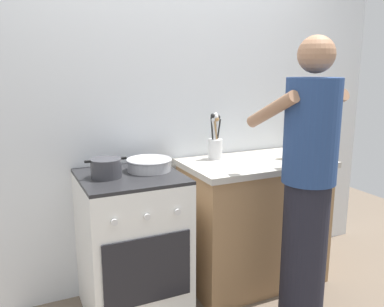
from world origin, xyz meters
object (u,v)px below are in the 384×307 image
(pot, at_px, (106,168))
(person, at_px, (307,189))
(mixing_bowl, at_px, (149,164))
(utensil_crock, at_px, (215,144))
(stove_range, at_px, (132,244))
(oil_bottle, at_px, (289,144))

(pot, distance_m, person, 1.16)
(mixing_bowl, distance_m, person, 0.96)
(utensil_crock, bearing_deg, mixing_bowl, -168.04)
(mixing_bowl, relative_size, person, 0.17)
(stove_range, xyz_separation_m, utensil_crock, (0.67, 0.16, 0.55))
(pot, height_order, mixing_bowl, pot)
(utensil_crock, xyz_separation_m, person, (0.20, -0.73, -0.14))
(utensil_crock, distance_m, person, 0.77)
(oil_bottle, height_order, person, person)
(mixing_bowl, distance_m, oil_bottle, 1.01)
(mixing_bowl, relative_size, utensil_crock, 0.87)
(mixing_bowl, bearing_deg, stove_range, -160.49)
(utensil_crock, bearing_deg, pot, -168.92)
(utensil_crock, bearing_deg, oil_bottle, -23.45)
(pot, xyz_separation_m, utensil_crock, (0.81, 0.16, 0.05))
(stove_range, distance_m, utensil_crock, 0.88)
(mixing_bowl, bearing_deg, person, -40.63)
(stove_range, relative_size, person, 0.53)
(pot, xyz_separation_m, mixing_bowl, (0.28, 0.05, -0.01))
(oil_bottle, bearing_deg, utensil_crock, 156.55)
(stove_range, bearing_deg, mixing_bowl, 19.51)
(pot, bearing_deg, mixing_bowl, 9.39)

